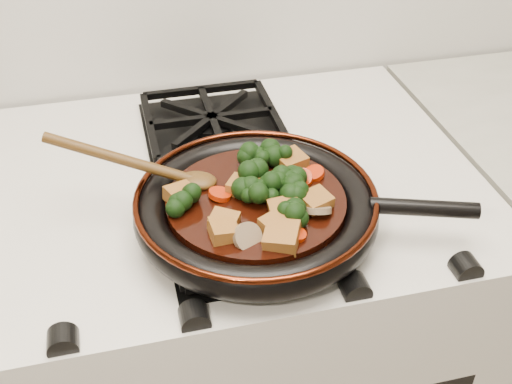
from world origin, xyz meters
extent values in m
cube|color=beige|center=(0.00, 1.69, 0.45)|extent=(0.76, 0.60, 0.90)
cylinder|color=black|center=(0.01, 1.55, 0.93)|extent=(0.30, 0.30, 0.01)
torus|color=black|center=(0.01, 1.55, 0.94)|extent=(0.33, 0.33, 0.04)
torus|color=#401509|center=(0.01, 1.55, 0.96)|extent=(0.32, 0.32, 0.01)
cylinder|color=black|center=(0.22, 1.48, 0.96)|extent=(0.14, 0.07, 0.02)
cylinder|color=black|center=(0.01, 1.55, 0.95)|extent=(0.24, 0.24, 0.02)
cube|color=brown|center=(-0.05, 1.49, 0.97)|extent=(0.04, 0.04, 0.02)
cube|color=brown|center=(0.02, 1.46, 0.97)|extent=(0.06, 0.06, 0.03)
cube|color=brown|center=(0.08, 1.51, 0.97)|extent=(0.05, 0.05, 0.02)
cube|color=brown|center=(0.00, 1.57, 0.97)|extent=(0.05, 0.05, 0.02)
cube|color=brown|center=(-0.04, 1.50, 0.97)|extent=(0.04, 0.04, 0.02)
cube|color=brown|center=(0.02, 1.48, 0.97)|extent=(0.05, 0.05, 0.03)
cube|color=brown|center=(0.04, 1.50, 0.97)|extent=(0.04, 0.04, 0.03)
cube|color=brown|center=(0.07, 1.61, 0.97)|extent=(0.05, 0.05, 0.02)
cube|color=brown|center=(-0.09, 1.57, 0.97)|extent=(0.05, 0.04, 0.02)
cylinder|color=#A52004|center=(0.10, 1.58, 0.96)|extent=(0.03, 0.03, 0.02)
cylinder|color=#A52004|center=(0.04, 1.52, 0.96)|extent=(0.03, 0.03, 0.01)
cylinder|color=#A52004|center=(0.04, 1.46, 0.96)|extent=(0.03, 0.03, 0.01)
cylinder|color=#A52004|center=(0.01, 1.58, 0.96)|extent=(0.03, 0.03, 0.02)
cylinder|color=#A52004|center=(0.08, 1.57, 0.96)|extent=(0.03, 0.03, 0.03)
cylinder|color=#A52004|center=(-0.04, 1.56, 0.96)|extent=(0.03, 0.03, 0.02)
cylinder|color=#7D6548|center=(0.08, 1.50, 0.97)|extent=(0.04, 0.04, 0.02)
cylinder|color=#7D6548|center=(-0.02, 1.47, 0.97)|extent=(0.05, 0.04, 0.03)
cylinder|color=#7D6548|center=(0.04, 1.63, 0.97)|extent=(0.04, 0.04, 0.03)
ellipsoid|color=#472C0F|center=(-0.06, 1.60, 0.96)|extent=(0.07, 0.06, 0.02)
cylinder|color=#472C0F|center=(-0.16, 1.63, 0.99)|extent=(0.02, 0.02, 0.21)
camera|label=1|loc=(-0.15, 0.90, 1.48)|focal=45.00mm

